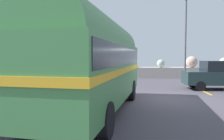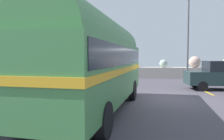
{
  "view_description": "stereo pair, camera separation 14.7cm",
  "coord_description": "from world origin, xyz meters",
  "px_view_note": "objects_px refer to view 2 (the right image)",
  "views": [
    {
      "loc": [
        -1.76,
        -10.84,
        2.07
      ],
      "look_at": [
        -2.46,
        -2.7,
        1.61
      ],
      "focal_mm": 34.53,
      "sensor_mm": 36.0,
      "label": 1
    },
    {
      "loc": [
        -1.62,
        -10.82,
        2.07
      ],
      "look_at": [
        -2.46,
        -2.7,
        1.61
      ],
      "focal_mm": 34.53,
      "sensor_mm": 36.0,
      "label": 2
    }
  ],
  "objects_px": {
    "second_coach": "(6,58)",
    "lamp_post": "(187,31)",
    "vintage_coach": "(94,59)",
    "parked_car_nearest": "(220,75)"
  },
  "relations": [
    {
      "from": "second_coach",
      "to": "vintage_coach",
      "type": "bearing_deg",
      "value": -1.77
    },
    {
      "from": "vintage_coach",
      "to": "lamp_post",
      "type": "height_order",
      "value": "lamp_post"
    },
    {
      "from": "second_coach",
      "to": "parked_car_nearest",
      "type": "distance_m",
      "value": 12.42
    },
    {
      "from": "second_coach",
      "to": "lamp_post",
      "type": "bearing_deg",
      "value": 47.56
    },
    {
      "from": "parked_car_nearest",
      "to": "lamp_post",
      "type": "distance_m",
      "value": 4.27
    },
    {
      "from": "vintage_coach",
      "to": "parked_car_nearest",
      "type": "distance_m",
      "value": 9.56
    },
    {
      "from": "lamp_post",
      "to": "second_coach",
      "type": "bearing_deg",
      "value": -138.15
    },
    {
      "from": "parked_car_nearest",
      "to": "lamp_post",
      "type": "xyz_separation_m",
      "value": [
        -1.57,
        2.43,
        3.14
      ]
    },
    {
      "from": "parked_car_nearest",
      "to": "second_coach",
      "type": "bearing_deg",
      "value": 117.1
    },
    {
      "from": "vintage_coach",
      "to": "second_coach",
      "type": "bearing_deg",
      "value": -179.92
    }
  ]
}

